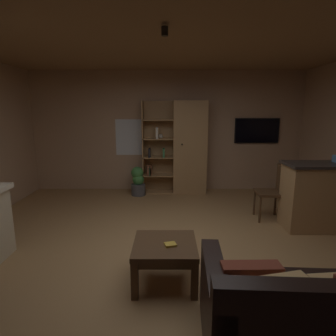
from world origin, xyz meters
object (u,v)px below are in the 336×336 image
at_px(kitchen_bar_counter, 336,196).
at_px(leather_couch, 309,322).
at_px(table_book_0, 172,244).
at_px(potted_floor_plant, 139,181).
at_px(wall_mounted_tv, 258,131).
at_px(dining_chair, 276,189).
at_px(bookshelf_cabinet, 187,148).
at_px(coffee_table, 166,251).

relative_size(kitchen_bar_counter, leather_couch, 1.01).
relative_size(table_book_0, potted_floor_plant, 0.19).
bearing_deg(wall_mounted_tv, dining_chair, -97.05).
xyz_separation_m(bookshelf_cabinet, wall_mounted_tv, (1.62, 0.21, 0.37)).
bearing_deg(potted_floor_plant, wall_mounted_tv, 9.14).
bearing_deg(leather_couch, table_book_0, 138.27).
bearing_deg(bookshelf_cabinet, leather_couch, -81.63).
xyz_separation_m(table_book_0, potted_floor_plant, (-0.68, 3.21, -0.15)).
bearing_deg(bookshelf_cabinet, wall_mounted_tv, 7.43).
height_order(bookshelf_cabinet, dining_chair, bookshelf_cabinet).
relative_size(bookshelf_cabinet, table_book_0, 17.45).
xyz_separation_m(coffee_table, wall_mounted_tv, (2.03, 3.58, 1.01)).
bearing_deg(dining_chair, leather_couch, -105.64).
distance_m(coffee_table, wall_mounted_tv, 4.24).
height_order(kitchen_bar_counter, wall_mounted_tv, wall_mounted_tv).
xyz_separation_m(potted_floor_plant, wall_mounted_tv, (2.65, 0.43, 1.06)).
bearing_deg(kitchen_bar_counter, potted_floor_plant, 151.23).
height_order(bookshelf_cabinet, kitchen_bar_counter, bookshelf_cabinet).
bearing_deg(potted_floor_plant, coffee_table, -78.88).
distance_m(table_book_0, potted_floor_plant, 3.28).
bearing_deg(table_book_0, leather_couch, -41.73).
xyz_separation_m(table_book_0, dining_chair, (1.75, 1.83, 0.07)).
bearing_deg(coffee_table, wall_mounted_tv, 60.47).
xyz_separation_m(bookshelf_cabinet, dining_chair, (1.39, -1.60, -0.47)).
xyz_separation_m(dining_chair, potted_floor_plant, (-2.43, 1.38, -0.23)).
distance_m(potted_floor_plant, wall_mounted_tv, 2.89).
bearing_deg(kitchen_bar_counter, dining_chair, 154.23).
xyz_separation_m(leather_couch, table_book_0, (-0.99, 0.88, 0.15)).
relative_size(kitchen_bar_counter, wall_mounted_tv, 1.59).
bearing_deg(coffee_table, dining_chair, 44.46).
bearing_deg(coffee_table, leather_couch, -41.84).
relative_size(bookshelf_cabinet, kitchen_bar_counter, 1.29).
distance_m(coffee_table, dining_chair, 2.54).
bearing_deg(kitchen_bar_counter, leather_couch, -123.57).
bearing_deg(leather_couch, dining_chair, 74.36).
bearing_deg(wall_mounted_tv, leather_couch, -102.26).
bearing_deg(kitchen_bar_counter, bookshelf_cabinet, 137.75).
bearing_deg(coffee_table, bookshelf_cabinet, 83.02).
distance_m(dining_chair, potted_floor_plant, 2.80).
height_order(bookshelf_cabinet, table_book_0, bookshelf_cabinet).
bearing_deg(leather_couch, potted_floor_plant, 112.16).
distance_m(bookshelf_cabinet, leather_couch, 4.41).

